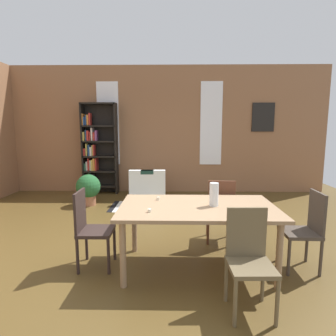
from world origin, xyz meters
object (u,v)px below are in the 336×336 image
vase_on_table (214,194)px  bookshelf_tall (97,149)px  dining_chair_near_right (249,257)px  potted_plant_by_shelf (88,188)px  dining_chair_far_right (221,209)px  dining_chair_head_left (90,226)px  dining_chair_head_right (306,228)px  dining_table (198,212)px  armchair_white (148,188)px

vase_on_table → bookshelf_tall: bookshelf_tall is taller
dining_chair_near_right → potted_plant_by_shelf: 4.33m
potted_plant_by_shelf → dining_chair_far_right: bearing=-37.6°
bookshelf_tall → potted_plant_by_shelf: size_ratio=3.39×
dining_chair_head_left → bookshelf_tall: bearing=103.5°
dining_chair_head_right → dining_chair_near_right: 1.17m
dining_chair_far_right → vase_on_table: bearing=-105.8°
dining_table → potted_plant_by_shelf: (-2.14, 2.73, -0.32)m
dining_table → dining_chair_near_right: dining_chair_near_right is taller
dining_chair_head_right → potted_plant_by_shelf: size_ratio=1.41×
dining_table → bookshelf_tall: bookshelf_tall is taller
dining_table → dining_chair_near_right: bearing=-61.8°
dining_chair_head_right → bookshelf_tall: size_ratio=0.42×
dining_table → armchair_white: dining_table is taller
vase_on_table → dining_chair_head_left: bearing=-180.0°
dining_chair_head_right → potted_plant_by_shelf: (-3.43, 2.73, -0.14)m
dining_chair_head_right → dining_chair_head_left: (-2.59, 0.00, 0.00)m
dining_chair_far_right → armchair_white: dining_chair_far_right is taller
dining_table → bookshelf_tall: 4.48m
bookshelf_tall → dining_chair_head_right: bearing=-47.7°
dining_chair_head_right → dining_chair_head_left: bearing=180.0°
dining_chair_near_right → armchair_white: bearing=108.2°
dining_chair_head_right → dining_chair_head_left: size_ratio=1.00×
dining_table → bookshelf_tall: size_ratio=0.81×
dining_chair_near_right → dining_table: bearing=118.2°
dining_table → dining_chair_far_right: bearing=62.1°
bookshelf_tall → dining_chair_far_right: bearing=-49.7°
dining_chair_head_right → potted_plant_by_shelf: bearing=141.5°
dining_chair_head_right → dining_chair_near_right: size_ratio=1.00×
dining_chair_near_right → bookshelf_tall: (-2.63, 4.63, 0.62)m
dining_chair_head_right → dining_chair_near_right: (-0.88, -0.77, 0.00)m
dining_chair_head_right → armchair_white: dining_chair_head_right is taller
dining_table → potted_plant_by_shelf: size_ratio=2.73×
dining_table → dining_chair_near_right: 0.89m
dining_table → dining_chair_far_right: (0.41, 0.77, -0.18)m
dining_chair_far_right → bookshelf_tall: bearing=130.3°
dining_table → armchair_white: bearing=105.5°
bookshelf_tall → potted_plant_by_shelf: (0.08, -1.14, -0.75)m
vase_on_table → armchair_white: size_ratio=0.33×
dining_table → armchair_white: 3.29m
dining_table → dining_chair_head_left: size_ratio=1.94×
dining_chair_far_right → potted_plant_by_shelf: size_ratio=1.41×
dining_chair_head_left → potted_plant_by_shelf: dining_chair_head_left is taller
dining_chair_far_right → potted_plant_by_shelf: (-2.54, 1.96, -0.14)m
vase_on_table → dining_chair_head_right: (1.10, -0.00, -0.40)m
vase_on_table → dining_chair_near_right: 0.89m
dining_chair_near_right → dining_chair_far_right: same height
dining_chair_far_right → bookshelf_tall: (-2.63, 3.10, 0.62)m
dining_chair_head_left → armchair_white: dining_chair_head_left is taller
dining_chair_near_right → potted_plant_by_shelf: bearing=126.1°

